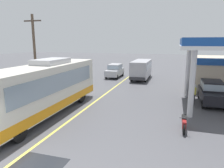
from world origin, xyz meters
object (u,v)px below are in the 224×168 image
object	(u,v)px
motorcycle_parked_forecourt	(184,123)
pedestrian_by_shop	(192,93)
minibus_opposing_lane	(141,68)
car_at_pump	(212,91)
coach_bus_main	(44,89)
car_trailing_behind_bus	(115,70)
pedestrian_near_pump	(193,90)

from	to	relation	value
motorcycle_parked_forecourt	pedestrian_by_shop	bearing A→B (deg)	81.74
minibus_opposing_lane	car_at_pump	bearing A→B (deg)	-53.07
coach_bus_main	car_trailing_behind_bus	size ratio (longest dim) A/B	2.63
car_at_pump	pedestrian_near_pump	distance (m)	1.38
motorcycle_parked_forecourt	minibus_opposing_lane	bearing A→B (deg)	107.33
coach_bus_main	car_trailing_behind_bus	distance (m)	15.88
motorcycle_parked_forecourt	pedestrian_near_pump	size ratio (longest dim) A/B	1.08
minibus_opposing_lane	car_trailing_behind_bus	xyz separation A→B (m)	(-3.74, 0.40, -0.46)
coach_bus_main	pedestrian_near_pump	distance (m)	11.65
minibus_opposing_lane	pedestrian_by_shop	distance (m)	11.67
motorcycle_parked_forecourt	car_trailing_behind_bus	world-z (taller)	car_trailing_behind_bus
car_at_pump	car_trailing_behind_bus	distance (m)	14.68
minibus_opposing_lane	motorcycle_parked_forecourt	size ratio (longest dim) A/B	3.41
car_at_pump	coach_bus_main	bearing A→B (deg)	-151.89
car_at_pump	minibus_opposing_lane	size ratio (longest dim) A/B	0.69
car_at_pump	minibus_opposing_lane	distance (m)	11.86
coach_bus_main	motorcycle_parked_forecourt	bearing A→B (deg)	-0.48
car_at_pump	minibus_opposing_lane	bearing A→B (deg)	126.93
car_at_pump	car_trailing_behind_bus	world-z (taller)	same
car_at_pump	pedestrian_near_pump	xyz separation A→B (m)	(-1.36, 0.19, -0.08)
minibus_opposing_lane	pedestrian_near_pump	bearing A→B (deg)	-58.19
pedestrian_by_shop	pedestrian_near_pump	bearing A→B (deg)	81.56
pedestrian_by_shop	motorcycle_parked_forecourt	bearing A→B (deg)	-98.26
car_trailing_behind_bus	minibus_opposing_lane	bearing A→B (deg)	-6.12
coach_bus_main	motorcycle_parked_forecourt	size ratio (longest dim) A/B	6.13
coach_bus_main	pedestrian_near_pump	world-z (taller)	coach_bus_main
coach_bus_main	car_trailing_behind_bus	bearing A→B (deg)	88.73
pedestrian_near_pump	car_trailing_behind_bus	xyz separation A→B (m)	(-9.50, 9.68, 0.08)
coach_bus_main	minibus_opposing_lane	size ratio (longest dim) A/B	1.80
pedestrian_near_pump	car_trailing_behind_bus	world-z (taller)	car_trailing_behind_bus
coach_bus_main	pedestrian_near_pump	bearing A→B (deg)	32.10
minibus_opposing_lane	pedestrian_by_shop	size ratio (longest dim) A/B	3.69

